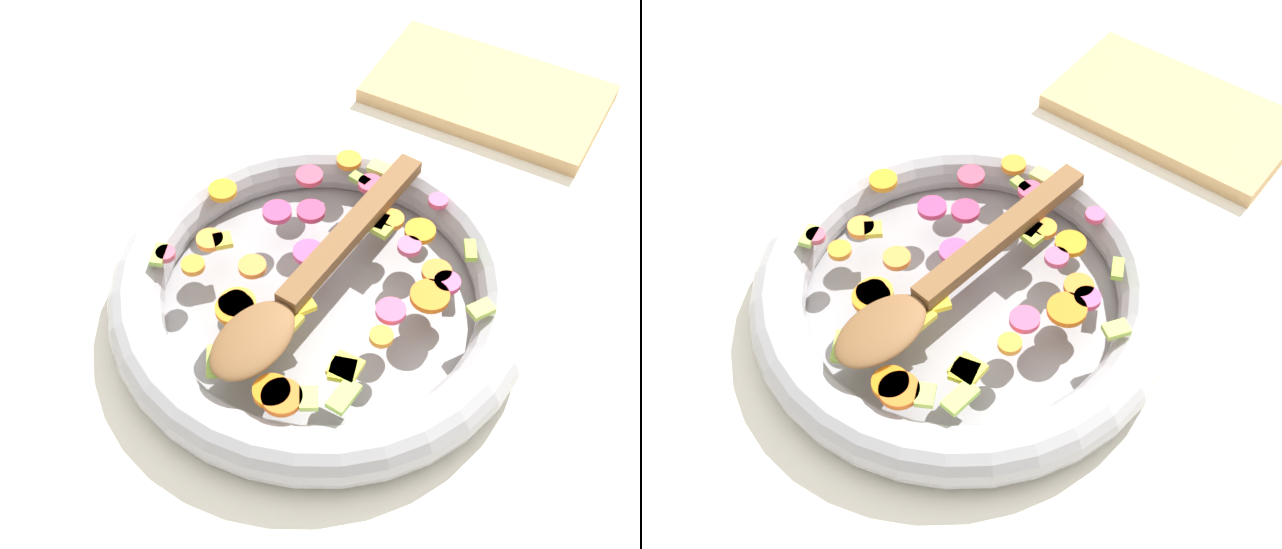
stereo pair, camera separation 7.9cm
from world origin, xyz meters
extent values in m
plane|color=silver|center=(0.00, 0.00, 0.00)|extent=(4.00, 4.00, 0.00)
cylinder|color=gray|center=(0.00, 0.00, 0.01)|extent=(0.33, 0.33, 0.01)
torus|color=#9E9EA5|center=(0.00, 0.00, 0.03)|extent=(0.38, 0.38, 0.05)
cylinder|color=orange|center=(-0.04, 0.14, 0.05)|extent=(0.03, 0.03, 0.01)
cylinder|color=orange|center=(0.04, -0.13, 0.05)|extent=(0.04, 0.04, 0.01)
cylinder|color=orange|center=(0.03, -0.13, 0.05)|extent=(0.04, 0.04, 0.01)
cylinder|color=orange|center=(-0.10, -0.05, 0.05)|extent=(0.03, 0.03, 0.01)
cylinder|color=orange|center=(0.09, 0.05, 0.05)|extent=(0.03, 0.03, 0.01)
cylinder|color=orange|center=(-0.05, -0.06, 0.05)|extent=(0.03, 0.03, 0.01)
cylinder|color=orange|center=(0.10, 0.02, 0.05)|extent=(0.04, 0.04, 0.01)
cylinder|color=orange|center=(0.06, 0.09, 0.05)|extent=(0.03, 0.03, 0.01)
cylinder|color=orange|center=(-0.06, -0.02, 0.05)|extent=(0.03, 0.03, 0.01)
cylinder|color=orange|center=(0.03, 0.09, 0.05)|extent=(0.02, 0.02, 0.01)
cylinder|color=orange|center=(0.08, -0.04, 0.05)|extent=(0.03, 0.03, 0.01)
cylinder|color=orange|center=(-0.11, -0.01, 0.05)|extent=(0.03, 0.03, 0.01)
cylinder|color=orange|center=(-0.13, 0.04, 0.05)|extent=(0.03, 0.03, 0.01)
cylinder|color=orange|center=(-0.04, -0.07, 0.05)|extent=(0.04, 0.04, 0.01)
cube|color=#95CE3E|center=(0.11, 0.09, 0.05)|extent=(0.02, 0.02, 0.01)
cube|color=#A0D053|center=(0.08, -0.10, 0.05)|extent=(0.02, 0.03, 0.01)
cube|color=#90BA44|center=(-0.03, -0.12, 0.05)|extent=(0.03, 0.03, 0.01)
cube|color=#A2C23B|center=(0.02, 0.07, 0.05)|extent=(0.03, 0.02, 0.01)
cube|color=#A9D156|center=(0.05, -0.12, 0.05)|extent=(0.02, 0.03, 0.01)
cube|color=#81AC40|center=(-0.02, 0.12, 0.05)|extent=(0.02, 0.01, 0.01)
cube|color=#98C152|center=(-0.14, -0.05, 0.05)|extent=(0.02, 0.03, 0.01)
cube|color=#ADCF5A|center=(-0.01, 0.14, 0.05)|extent=(0.02, 0.02, 0.01)
cube|color=#A8C94F|center=(0.14, 0.03, 0.05)|extent=(0.02, 0.03, 0.01)
cylinder|color=#DD3F65|center=(-0.01, 0.12, 0.05)|extent=(0.03, 0.03, 0.01)
cylinder|color=#E5437F|center=(0.10, 0.04, 0.05)|extent=(0.03, 0.03, 0.01)
cylinder|color=#D73F5C|center=(-0.07, 0.10, 0.05)|extent=(0.04, 0.04, 0.01)
cylinder|color=#DF4A86|center=(-0.05, -0.06, 0.05)|extent=(0.03, 0.03, 0.01)
cylinder|color=#E64570|center=(0.07, -0.01, 0.05)|extent=(0.04, 0.04, 0.01)
cylinder|color=#C83361|center=(-0.04, 0.06, 0.05)|extent=(0.03, 0.03, 0.01)
cylinder|color=#D1376F|center=(-0.07, 0.05, 0.05)|extent=(0.03, 0.03, 0.01)
cylinder|color=#D74E79|center=(0.06, 0.07, 0.05)|extent=(0.03, 0.03, 0.01)
cylinder|color=#D14383|center=(-0.02, 0.02, 0.05)|extent=(0.04, 0.04, 0.01)
cylinder|color=#E4487B|center=(0.06, 0.13, 0.05)|extent=(0.03, 0.03, 0.01)
cylinder|color=#D6536E|center=(-0.13, -0.05, 0.05)|extent=(0.02, 0.02, 0.01)
cube|color=yellow|center=(0.00, -0.04, 0.05)|extent=(0.03, 0.03, 0.01)
cube|color=yellow|center=(0.07, -0.08, 0.05)|extent=(0.03, 0.03, 0.01)
cube|color=gold|center=(0.00, -0.06, 0.05)|extent=(0.03, 0.03, 0.01)
cube|color=yellow|center=(-0.10, -0.01, 0.05)|extent=(0.02, 0.02, 0.01)
cube|color=yellow|center=(0.07, -0.08, 0.05)|extent=(0.02, 0.02, 0.01)
cube|color=yellow|center=(0.02, 0.08, 0.05)|extent=(0.02, 0.02, 0.01)
cube|color=brown|center=(0.01, 0.05, 0.06)|extent=(0.04, 0.21, 0.01)
ellipsoid|color=brown|center=(-0.01, -0.10, 0.06)|extent=(0.06, 0.10, 0.01)
cube|color=tan|center=(0.02, 0.36, 0.01)|extent=(0.26, 0.15, 0.02)
camera|label=1|loc=(0.24, -0.44, 0.66)|focal=50.00mm
camera|label=2|loc=(0.31, -0.40, 0.66)|focal=50.00mm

